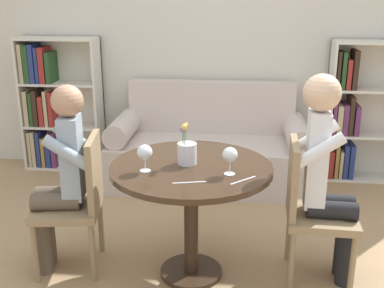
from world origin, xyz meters
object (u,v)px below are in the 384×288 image
(chair_left, at_px, (78,198))
(person_left, at_px, (61,176))
(flower_vase, at_px, (187,152))
(chair_right, at_px, (310,206))
(couch, at_px, (209,151))
(person_right, at_px, (327,173))
(wine_glass_left, at_px, (145,153))
(bookshelf_left, at_px, (52,104))
(wine_glass_right, at_px, (230,156))
(bookshelf_right, at_px, (358,115))

(chair_left, xyz_separation_m, person_left, (-0.09, -0.02, 0.16))
(flower_vase, bearing_deg, chair_right, 2.30)
(couch, distance_m, chair_left, 1.73)
(person_left, height_order, person_right, person_right)
(person_left, xyz_separation_m, person_right, (1.64, 0.05, 0.07))
(person_right, bearing_deg, chair_right, 88.35)
(chair_left, bearing_deg, flower_vase, 82.22)
(person_left, distance_m, wine_glass_left, 0.62)
(chair_left, bearing_deg, bookshelf_left, -162.80)
(wine_glass_left, distance_m, wine_glass_right, 0.49)
(person_left, bearing_deg, wine_glass_right, 75.18)
(chair_right, xyz_separation_m, wine_glass_right, (-0.50, -0.18, 0.37))
(couch, bearing_deg, chair_right, -64.24)
(chair_right, height_order, wine_glass_right, wine_glass_right)
(person_left, height_order, wine_glass_left, person_left)
(chair_left, relative_size, wine_glass_left, 5.56)
(person_right, relative_size, wine_glass_right, 8.03)
(wine_glass_left, relative_size, wine_glass_right, 0.99)
(couch, height_order, flower_vase, flower_vase)
(person_right, bearing_deg, flower_vase, 93.97)
(wine_glass_right, relative_size, flower_vase, 0.63)
(bookshelf_right, distance_m, chair_right, 1.91)
(chair_right, distance_m, flower_vase, 0.83)
(chair_left, height_order, chair_right, same)
(bookshelf_left, height_order, bookshelf_right, same)
(bookshelf_left, height_order, flower_vase, bookshelf_left)
(wine_glass_left, bearing_deg, bookshelf_right, 49.94)
(person_right, distance_m, wine_glass_left, 1.10)
(chair_left, height_order, wine_glass_right, wine_glass_right)
(bookshelf_right, distance_m, chair_left, 2.81)
(couch, bearing_deg, person_right, -61.86)
(person_left, height_order, flower_vase, person_left)
(couch, xyz_separation_m, bookshelf_right, (1.40, 0.27, 0.32))
(chair_left, relative_size, chair_right, 1.00)
(bookshelf_left, relative_size, bookshelf_right, 1.00)
(wine_glass_right, bearing_deg, couch, 97.88)
(bookshelf_left, relative_size, person_right, 1.01)
(wine_glass_right, height_order, flower_vase, flower_vase)
(person_left, bearing_deg, chair_left, 95.44)
(bookshelf_right, relative_size, chair_left, 1.47)
(bookshelf_left, relative_size, person_left, 1.07)
(person_left, xyz_separation_m, flower_vase, (0.80, 0.03, 0.18))
(couch, distance_m, bookshelf_right, 1.46)
(chair_left, bearing_deg, bookshelf_right, 122.26)
(chair_right, relative_size, wine_glass_left, 5.56)
(person_left, bearing_deg, couch, 144.16)
(bookshelf_left, bearing_deg, person_left, -67.05)
(person_left, distance_m, person_right, 1.64)
(bookshelf_right, bearing_deg, person_right, -107.93)
(bookshelf_right, xyz_separation_m, chair_left, (-2.13, -1.83, -0.13))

